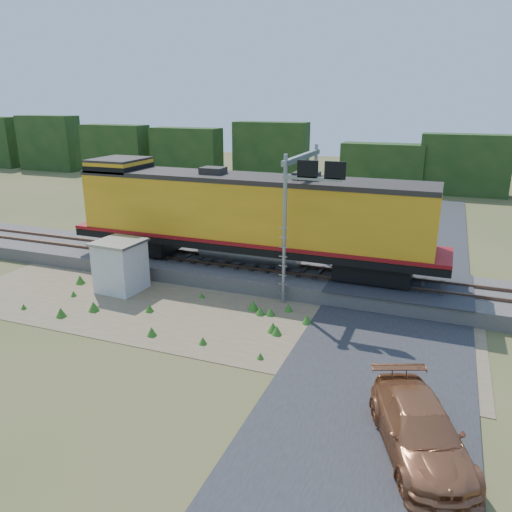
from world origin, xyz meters
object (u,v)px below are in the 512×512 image
at_px(signal_gantry, 305,188).
at_px(shed, 121,266).
at_px(locomotive, 244,215).
at_px(car, 420,431).

bearing_deg(signal_gantry, shed, -158.51).
bearing_deg(shed, locomotive, 41.32).
relative_size(shed, car, 0.53).
bearing_deg(signal_gantry, locomotive, 169.55).
height_order(locomotive, shed, locomotive).
relative_size(locomotive, car, 4.12).
xyz_separation_m(shed, signal_gantry, (9.04, 3.56, 4.16)).
distance_m(shed, signal_gantry, 10.57).
relative_size(locomotive, signal_gantry, 2.88).
bearing_deg(shed, car, -23.12).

